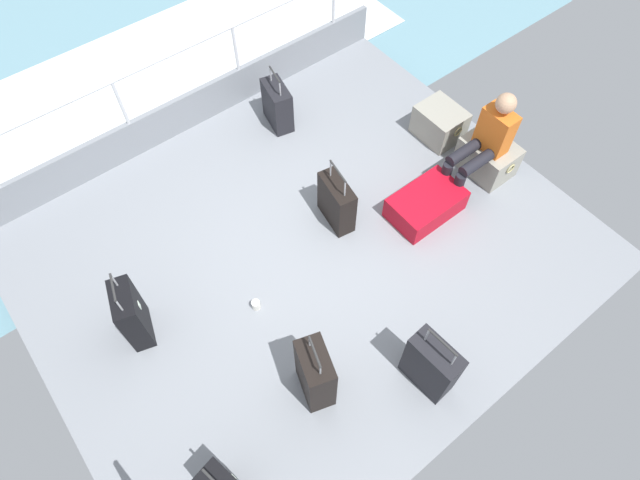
{
  "coord_description": "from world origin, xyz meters",
  "views": [
    {
      "loc": [
        2.27,
        -1.61,
        4.53
      ],
      "look_at": [
        0.13,
        0.07,
        0.25
      ],
      "focal_mm": 29.93,
      "sensor_mm": 36.0,
      "label": 1
    }
  ],
  "objects_px": {
    "suitcase_3": "(337,202)",
    "suitcase_6": "(315,374)",
    "suitcase_1": "(426,204)",
    "passenger_seated": "(485,140)",
    "paper_cup": "(256,305)",
    "suitcase_0": "(431,365)",
    "suitcase_4": "(132,314)",
    "cargo_crate_0": "(440,123)",
    "cargo_crate_1": "(487,157)",
    "suitcase_5": "(277,105)"
  },
  "relations": [
    {
      "from": "suitcase_3",
      "to": "suitcase_1",
      "type": "bearing_deg",
      "value": 57.18
    },
    {
      "from": "passenger_seated",
      "to": "suitcase_3",
      "type": "bearing_deg",
      "value": -107.56
    },
    {
      "from": "suitcase_6",
      "to": "paper_cup",
      "type": "xyz_separation_m",
      "value": [
        -0.94,
        0.03,
        -0.3
      ]
    },
    {
      "from": "suitcase_3",
      "to": "paper_cup",
      "type": "height_order",
      "value": "suitcase_3"
    },
    {
      "from": "cargo_crate_1",
      "to": "suitcase_5",
      "type": "height_order",
      "value": "suitcase_5"
    },
    {
      "from": "suitcase_3",
      "to": "suitcase_6",
      "type": "height_order",
      "value": "suitcase_6"
    },
    {
      "from": "cargo_crate_1",
      "to": "suitcase_6",
      "type": "height_order",
      "value": "suitcase_6"
    },
    {
      "from": "suitcase_0",
      "to": "suitcase_5",
      "type": "height_order",
      "value": "suitcase_0"
    },
    {
      "from": "cargo_crate_0",
      "to": "suitcase_6",
      "type": "relative_size",
      "value": 0.64
    },
    {
      "from": "suitcase_4",
      "to": "suitcase_6",
      "type": "relative_size",
      "value": 1.0
    },
    {
      "from": "suitcase_0",
      "to": "suitcase_1",
      "type": "distance_m",
      "value": 1.78
    },
    {
      "from": "passenger_seated",
      "to": "suitcase_3",
      "type": "distance_m",
      "value": 1.62
    },
    {
      "from": "suitcase_1",
      "to": "suitcase_6",
      "type": "relative_size",
      "value": 0.89
    },
    {
      "from": "passenger_seated",
      "to": "suitcase_0",
      "type": "relative_size",
      "value": 1.31
    },
    {
      "from": "passenger_seated",
      "to": "suitcase_6",
      "type": "height_order",
      "value": "passenger_seated"
    },
    {
      "from": "suitcase_0",
      "to": "suitcase_4",
      "type": "relative_size",
      "value": 0.97
    },
    {
      "from": "cargo_crate_0",
      "to": "passenger_seated",
      "type": "relative_size",
      "value": 0.5
    },
    {
      "from": "passenger_seated",
      "to": "paper_cup",
      "type": "distance_m",
      "value": 2.79
    },
    {
      "from": "suitcase_1",
      "to": "suitcase_0",
      "type": "bearing_deg",
      "value": -43.77
    },
    {
      "from": "cargo_crate_0",
      "to": "suitcase_6",
      "type": "distance_m",
      "value": 3.25
    },
    {
      "from": "suitcase_5",
      "to": "suitcase_6",
      "type": "bearing_deg",
      "value": -30.0
    },
    {
      "from": "cargo_crate_1",
      "to": "passenger_seated",
      "type": "relative_size",
      "value": 0.56
    },
    {
      "from": "cargo_crate_1",
      "to": "suitcase_6",
      "type": "relative_size",
      "value": 0.71
    },
    {
      "from": "cargo_crate_0",
      "to": "suitcase_5",
      "type": "height_order",
      "value": "suitcase_5"
    },
    {
      "from": "cargo_crate_0",
      "to": "suitcase_4",
      "type": "distance_m",
      "value": 3.82
    },
    {
      "from": "suitcase_0",
      "to": "passenger_seated",
      "type": "bearing_deg",
      "value": 123.44
    },
    {
      "from": "suitcase_5",
      "to": "cargo_crate_1",
      "type": "bearing_deg",
      "value": 34.8
    },
    {
      "from": "suitcase_6",
      "to": "suitcase_0",
      "type": "bearing_deg",
      "value": 57.0
    },
    {
      "from": "cargo_crate_0",
      "to": "suitcase_6",
      "type": "bearing_deg",
      "value": -63.27
    },
    {
      "from": "suitcase_1",
      "to": "suitcase_6",
      "type": "height_order",
      "value": "suitcase_6"
    },
    {
      "from": "cargo_crate_0",
      "to": "suitcase_5",
      "type": "distance_m",
      "value": 1.84
    },
    {
      "from": "cargo_crate_1",
      "to": "suitcase_4",
      "type": "bearing_deg",
      "value": -98.86
    },
    {
      "from": "suitcase_1",
      "to": "suitcase_6",
      "type": "bearing_deg",
      "value": -69.29
    },
    {
      "from": "suitcase_5",
      "to": "paper_cup",
      "type": "distance_m",
      "value": 2.39
    },
    {
      "from": "suitcase_3",
      "to": "cargo_crate_0",
      "type": "bearing_deg",
      "value": 96.76
    },
    {
      "from": "suitcase_1",
      "to": "suitcase_3",
      "type": "distance_m",
      "value": 0.93
    },
    {
      "from": "cargo_crate_0",
      "to": "suitcase_0",
      "type": "height_order",
      "value": "suitcase_0"
    },
    {
      "from": "passenger_seated",
      "to": "suitcase_3",
      "type": "relative_size",
      "value": 1.41
    },
    {
      "from": "suitcase_1",
      "to": "paper_cup",
      "type": "bearing_deg",
      "value": -94.9
    },
    {
      "from": "suitcase_3",
      "to": "suitcase_6",
      "type": "xyz_separation_m",
      "value": [
        1.26,
        -1.25,
        0.07
      ]
    },
    {
      "from": "suitcase_0",
      "to": "suitcase_1",
      "type": "bearing_deg",
      "value": 136.23
    },
    {
      "from": "cargo_crate_1",
      "to": "suitcase_4",
      "type": "distance_m",
      "value": 3.91
    },
    {
      "from": "suitcase_6",
      "to": "suitcase_1",
      "type": "bearing_deg",
      "value": 110.71
    },
    {
      "from": "suitcase_6",
      "to": "suitcase_4",
      "type": "bearing_deg",
      "value": -146.57
    },
    {
      "from": "cargo_crate_0",
      "to": "cargo_crate_1",
      "type": "height_order",
      "value": "cargo_crate_1"
    },
    {
      "from": "passenger_seated",
      "to": "suitcase_0",
      "type": "height_order",
      "value": "passenger_seated"
    },
    {
      "from": "suitcase_0",
      "to": "suitcase_5",
      "type": "distance_m",
      "value": 3.35
    },
    {
      "from": "suitcase_4",
      "to": "paper_cup",
      "type": "height_order",
      "value": "suitcase_4"
    },
    {
      "from": "suitcase_1",
      "to": "suitcase_6",
      "type": "xyz_separation_m",
      "value": [
        0.76,
        -2.02,
        0.22
      ]
    },
    {
      "from": "cargo_crate_1",
      "to": "suitcase_0",
      "type": "distance_m",
      "value": 2.52
    }
  ]
}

